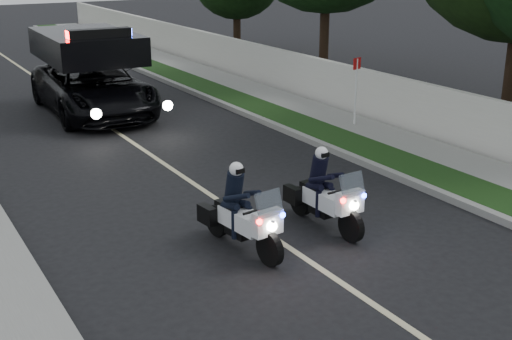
# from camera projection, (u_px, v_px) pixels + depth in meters

# --- Properties ---
(curb_right) EXTENTS (0.20, 60.00, 0.15)m
(curb_right) POSITION_uv_depth(u_px,v_px,m) (285.00, 130.00, 18.89)
(curb_right) COLOR gray
(curb_right) RESTS_ON ground
(grass_verge) EXTENTS (1.20, 60.00, 0.16)m
(grass_verge) POSITION_uv_depth(u_px,v_px,m) (305.00, 126.00, 19.23)
(grass_verge) COLOR #193814
(grass_verge) RESTS_ON ground
(sidewalk_right) EXTENTS (1.40, 60.00, 0.16)m
(sidewalk_right) POSITION_uv_depth(u_px,v_px,m) (341.00, 121.00, 19.85)
(sidewalk_right) COLOR gray
(sidewalk_right) RESTS_ON ground
(property_wall) EXTENTS (0.22, 60.00, 1.50)m
(property_wall) POSITION_uv_depth(u_px,v_px,m) (369.00, 95.00, 20.12)
(property_wall) COLOR beige
(property_wall) RESTS_ON ground
(lane_marking) EXTENTS (0.12, 50.00, 0.01)m
(lane_marking) POSITION_uv_depth(u_px,v_px,m) (149.00, 154.00, 16.94)
(lane_marking) COLOR #BFB78C
(lane_marking) RESTS_ON ground
(police_moto_left) EXTENTS (0.87, 1.90, 1.56)m
(police_moto_left) POSITION_uv_depth(u_px,v_px,m) (242.00, 249.00, 11.60)
(police_moto_left) COLOR white
(police_moto_left) RESTS_ON ground
(police_moto_right) EXTENTS (0.71, 1.84, 1.54)m
(police_moto_right) POSITION_uv_depth(u_px,v_px,m) (323.00, 227.00, 12.52)
(police_moto_right) COLOR white
(police_moto_right) RESTS_ON ground
(police_suv) EXTENTS (2.99, 6.14, 2.95)m
(police_suv) POSITION_uv_depth(u_px,v_px,m) (95.00, 114.00, 21.04)
(police_suv) COLOR black
(police_suv) RESTS_ON ground
(sign_post) EXTENTS (0.41, 0.41, 2.13)m
(sign_post) POSITION_uv_depth(u_px,v_px,m) (354.00, 129.00, 19.23)
(sign_post) COLOR red
(sign_post) RESTS_ON ground
(tree_right_c) EXTENTS (8.26, 8.26, 11.32)m
(tree_right_c) POSITION_uv_depth(u_px,v_px,m) (504.00, 128.00, 19.34)
(tree_right_c) COLOR black
(tree_right_c) RESTS_ON ground
(tree_right_d) EXTENTS (8.33, 8.33, 11.96)m
(tree_right_d) POSITION_uv_depth(u_px,v_px,m) (323.00, 81.00, 26.24)
(tree_right_d) COLOR #163A13
(tree_right_d) RESTS_ON ground
(tree_right_e) EXTENTS (5.74, 5.74, 7.57)m
(tree_right_e) POSITION_uv_depth(u_px,v_px,m) (237.00, 53.00, 33.09)
(tree_right_e) COLOR black
(tree_right_e) RESTS_ON ground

